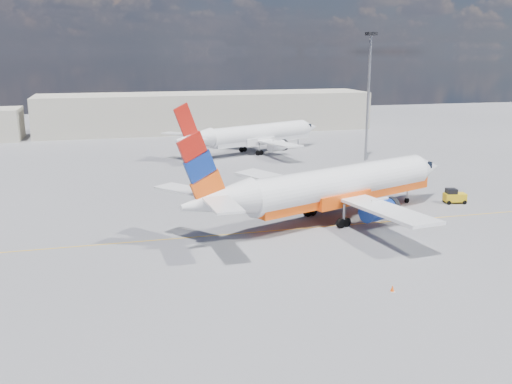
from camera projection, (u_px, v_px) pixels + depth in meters
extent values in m
plane|color=slate|center=(294.00, 240.00, 51.61)|extent=(240.00, 240.00, 0.00)
cube|color=gold|center=(285.00, 230.00, 54.43)|extent=(70.00, 0.15, 0.01)
cube|color=beige|center=(207.00, 112.00, 122.34)|extent=(70.00, 14.00, 8.00)
cylinder|color=white|center=(342.00, 183.00, 57.44)|extent=(22.22, 11.36, 3.47)
cone|color=white|center=(426.00, 168.00, 64.99)|extent=(5.07, 4.72, 3.47)
cone|color=white|center=(217.00, 201.00, 48.94)|extent=(7.86, 5.66, 3.30)
cube|color=black|center=(419.00, 164.00, 64.05)|extent=(2.47, 2.82, 0.72)
cube|color=#F9540F|center=(345.00, 194.00, 58.02)|extent=(21.99, 10.79, 1.23)
cube|color=white|center=(286.00, 181.00, 62.43)|extent=(9.74, 11.91, 0.82)
cube|color=white|center=(385.00, 210.00, 51.16)|extent=(4.78, 12.58, 0.82)
cylinder|color=navy|center=(315.00, 192.00, 61.81)|extent=(4.13, 3.14, 1.94)
cylinder|color=navy|center=(379.00, 210.00, 54.57)|extent=(4.13, 3.14, 1.94)
cylinder|color=black|center=(326.00, 190.00, 62.74)|extent=(1.25, 2.19, 2.15)
cylinder|color=black|center=(391.00, 208.00, 55.50)|extent=(1.25, 2.19, 2.15)
cube|color=#F9540F|center=(201.00, 168.00, 47.32)|extent=(4.58, 2.02, 6.38)
cube|color=white|center=(183.00, 189.00, 50.48)|extent=(4.97, 5.38, 0.18)
cube|color=white|center=(223.00, 205.00, 45.34)|extent=(2.53, 5.23, 0.18)
cylinder|color=gray|center=(407.00, 192.00, 63.83)|extent=(0.24, 0.24, 2.15)
cylinder|color=black|center=(407.00, 200.00, 64.06)|extent=(0.62, 0.44, 0.57)
cylinder|color=black|center=(310.00, 212.00, 58.98)|extent=(1.00, 0.69, 0.92)
cylinder|color=black|center=(344.00, 223.00, 55.12)|extent=(1.00, 0.69, 0.92)
cylinder|color=white|center=(259.00, 133.00, 95.63)|extent=(19.34, 11.19, 3.08)
cone|color=white|center=(309.00, 127.00, 102.91)|extent=(4.58, 4.32, 3.08)
cone|color=white|center=(194.00, 139.00, 87.43)|extent=(6.98, 5.32, 2.92)
cube|color=black|center=(304.00, 125.00, 102.00)|extent=(2.27, 2.54, 0.63)
cube|color=white|center=(261.00, 139.00, 96.16)|extent=(19.11, 10.70, 1.09)
cube|color=white|center=(230.00, 135.00, 99.72)|extent=(9.08, 10.26, 0.73)
cube|color=white|center=(278.00, 143.00, 90.24)|extent=(4.91, 11.21, 0.73)
cylinder|color=white|center=(246.00, 140.00, 99.35)|extent=(3.68, 2.93, 1.72)
cylinder|color=white|center=(277.00, 146.00, 93.26)|extent=(3.68, 2.93, 1.72)
cylinder|color=black|center=(253.00, 139.00, 100.25)|extent=(1.21, 1.91, 1.90)
cylinder|color=black|center=(284.00, 145.00, 94.16)|extent=(1.21, 1.91, 1.90)
cube|color=#B1160D|center=(186.00, 121.00, 85.93)|extent=(3.96, 2.04, 5.65)
cube|color=white|center=(176.00, 134.00, 88.61)|extent=(4.54, 4.67, 0.16)
cube|color=white|center=(197.00, 138.00, 84.28)|extent=(2.53, 4.73, 0.16)
cylinder|color=gray|center=(298.00, 141.00, 101.74)|extent=(0.22, 0.22, 1.90)
cylinder|color=black|center=(298.00, 145.00, 101.95)|extent=(0.55, 0.41, 0.51)
cylinder|color=black|center=(243.00, 149.00, 96.81)|extent=(0.88, 0.66, 0.81)
cylinder|color=black|center=(259.00, 153.00, 93.56)|extent=(0.88, 0.66, 0.81)
cylinder|color=black|center=(444.00, 200.00, 64.57)|extent=(0.48, 0.26, 0.45)
cylinder|color=black|center=(449.00, 203.00, 63.34)|extent=(0.48, 0.26, 0.45)
cylinder|color=black|center=(460.00, 200.00, 64.71)|extent=(0.48, 0.26, 0.45)
cylinder|color=black|center=(465.00, 202.00, 63.48)|extent=(0.48, 0.26, 0.45)
cube|color=gold|center=(455.00, 197.00, 63.92)|extent=(2.53, 1.66, 0.90)
cube|color=black|center=(451.00, 191.00, 63.71)|extent=(1.26, 1.26, 0.54)
cube|color=white|center=(392.00, 291.00, 40.42)|extent=(0.35, 0.35, 0.03)
cone|color=#FF530A|center=(392.00, 288.00, 40.36)|extent=(0.30, 0.30, 0.45)
cylinder|color=gray|center=(368.00, 100.00, 87.05)|extent=(0.42, 0.42, 18.87)
cube|color=black|center=(371.00, 34.00, 84.72)|extent=(1.42, 1.42, 0.47)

